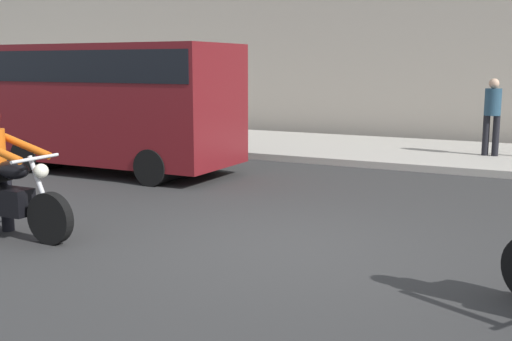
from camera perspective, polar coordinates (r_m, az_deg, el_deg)
ground_plane at (r=7.18m, az=2.74°, el=-7.03°), size 80.00×80.00×0.00m
sidewalk_slab at (r=14.69m, az=15.68°, el=1.49°), size 40.00×4.40×0.14m
motorcycle_with_rider_orange_stripe at (r=8.12m, az=-22.27°, el=-1.13°), size 2.16×0.70×1.57m
parked_van_maroon at (r=12.33m, az=-12.72°, el=6.34°), size 4.75×1.96×2.42m
pedestrian_bystander at (r=14.15m, az=20.69°, el=5.09°), size 0.34×0.34×1.63m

